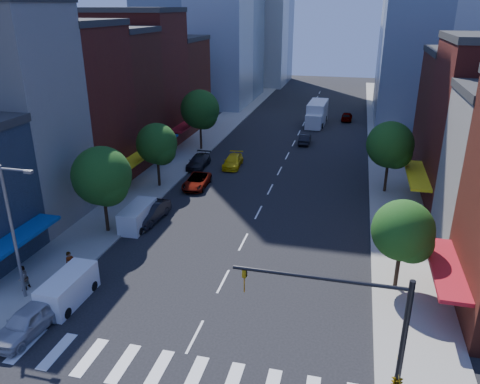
% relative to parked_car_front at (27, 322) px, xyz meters
% --- Properties ---
extents(ground, '(220.00, 220.00, 0.00)m').
position_rel_parked_car_front_xyz_m(ground, '(9.50, 2.00, -0.80)').
color(ground, black).
rests_on(ground, ground).
extents(sidewalk_left, '(5.00, 120.00, 0.15)m').
position_rel_parked_car_front_xyz_m(sidewalk_left, '(-3.00, 42.00, -0.72)').
color(sidewalk_left, gray).
rests_on(sidewalk_left, ground).
extents(sidewalk_right, '(5.00, 120.00, 0.15)m').
position_rel_parked_car_front_xyz_m(sidewalk_right, '(22.00, 42.00, -0.72)').
color(sidewalk_right, gray).
rests_on(sidewalk_right, ground).
extents(crosswalk, '(19.00, 3.00, 0.01)m').
position_rel_parked_car_front_xyz_m(crosswalk, '(9.50, -1.00, -0.79)').
color(crosswalk, silver).
rests_on(crosswalk, ground).
extents(bldg_left_1, '(12.00, 8.00, 18.00)m').
position_rel_parked_car_front_xyz_m(bldg_left_1, '(-11.50, 14.00, 8.20)').
color(bldg_left_1, '#B3AEA5').
rests_on(bldg_left_1, ground).
extents(bldg_left_2, '(12.00, 9.00, 16.00)m').
position_rel_parked_car_front_xyz_m(bldg_left_2, '(-11.50, 22.50, 7.20)').
color(bldg_left_2, '#5D1A16').
rests_on(bldg_left_2, ground).
extents(bldg_left_3, '(12.00, 8.00, 15.00)m').
position_rel_parked_car_front_xyz_m(bldg_left_3, '(-11.50, 31.00, 6.70)').
color(bldg_left_3, '#551F15').
rests_on(bldg_left_3, ground).
extents(bldg_left_4, '(12.00, 9.00, 17.00)m').
position_rel_parked_car_front_xyz_m(bldg_left_4, '(-11.50, 39.50, 7.70)').
color(bldg_left_4, '#5D1A16').
rests_on(bldg_left_4, ground).
extents(bldg_left_5, '(12.00, 10.00, 13.00)m').
position_rel_parked_car_front_xyz_m(bldg_left_5, '(-11.50, 49.00, 5.70)').
color(bldg_left_5, '#551F15').
rests_on(bldg_left_5, ground).
extents(bldg_right_3, '(12.00, 10.00, 13.00)m').
position_rel_parked_car_front_xyz_m(bldg_right_3, '(30.50, 36.00, 5.70)').
color(bldg_right_3, '#551F15').
rests_on(bldg_right_3, ground).
extents(traffic_signal, '(7.24, 2.24, 8.00)m').
position_rel_parked_car_front_xyz_m(traffic_signal, '(19.44, -2.50, 3.36)').
color(traffic_signal, black).
rests_on(traffic_signal, sidewalk_right).
extents(streetlight, '(2.25, 0.25, 9.00)m').
position_rel_parked_car_front_xyz_m(streetlight, '(-2.31, 3.00, 4.48)').
color(streetlight, slate).
rests_on(streetlight, sidewalk_left).
extents(tree_left_near, '(4.80, 4.80, 7.30)m').
position_rel_parked_car_front_xyz_m(tree_left_near, '(-1.85, 12.92, 4.07)').
color(tree_left_near, black).
rests_on(tree_left_near, sidewalk_left).
extents(tree_left_mid, '(4.20, 4.20, 6.65)m').
position_rel_parked_car_front_xyz_m(tree_left_mid, '(-1.85, 23.92, 3.73)').
color(tree_left_mid, black).
rests_on(tree_left_mid, sidewalk_left).
extents(tree_left_far, '(5.00, 5.00, 7.75)m').
position_rel_parked_car_front_xyz_m(tree_left_far, '(-1.85, 37.92, 4.41)').
color(tree_left_far, black).
rests_on(tree_left_far, sidewalk_left).
extents(tree_right_near, '(4.00, 4.00, 6.20)m').
position_rel_parked_car_front_xyz_m(tree_right_near, '(21.15, 9.92, 3.39)').
color(tree_right_near, black).
rests_on(tree_right_near, sidewalk_right).
extents(tree_right_far, '(4.60, 4.60, 7.20)m').
position_rel_parked_car_front_xyz_m(tree_right_far, '(21.15, 27.92, 4.07)').
color(tree_right_far, black).
rests_on(tree_right_far, sidewalk_right).
extents(parked_car_front, '(2.36, 4.84, 1.59)m').
position_rel_parked_car_front_xyz_m(parked_car_front, '(0.00, 0.00, 0.00)').
color(parked_car_front, '#AFAFB4').
rests_on(parked_car_front, ground).
extents(parked_car_second, '(2.07, 5.04, 1.63)m').
position_rel_parked_car_front_xyz_m(parked_car_second, '(0.60, 15.92, 0.02)').
color(parked_car_second, black).
rests_on(parked_car_second, ground).
extents(parked_car_third, '(2.47, 4.94, 1.34)m').
position_rel_parked_car_front_xyz_m(parked_car_third, '(1.90, 24.75, -0.12)').
color(parked_car_third, '#999999').
rests_on(parked_car_third, ground).
extents(parked_car_rear, '(2.15, 4.99, 1.43)m').
position_rel_parked_car_front_xyz_m(parked_car_rear, '(0.00, 31.02, -0.08)').
color(parked_car_rear, black).
rests_on(parked_car_rear, ground).
extents(cargo_van_near, '(1.88, 4.51, 1.91)m').
position_rel_parked_car_front_xyz_m(cargo_van_near, '(0.52, 3.25, 0.15)').
color(cargo_van_near, white).
rests_on(cargo_van_near, ground).
extents(cargo_van_far, '(1.94, 4.54, 1.92)m').
position_rel_parked_car_front_xyz_m(cargo_van_far, '(0.00, 14.55, 0.15)').
color(cargo_van_far, silver).
rests_on(cargo_van_far, ground).
extents(taxi, '(2.18, 4.82, 1.37)m').
position_rel_parked_car_front_xyz_m(taxi, '(3.88, 32.19, -0.11)').
color(taxi, yellow).
rests_on(taxi, ground).
extents(traffic_car_oncoming, '(1.46, 4.10, 1.35)m').
position_rel_parked_car_front_xyz_m(traffic_car_oncoming, '(11.00, 44.13, -0.12)').
color(traffic_car_oncoming, black).
rests_on(traffic_car_oncoming, ground).
extents(traffic_car_far, '(1.76, 4.22, 1.43)m').
position_rel_parked_car_front_xyz_m(traffic_car_far, '(16.17, 59.86, -0.08)').
color(traffic_car_far, '#999999').
rests_on(traffic_car_far, ground).
extents(box_truck, '(2.99, 8.88, 3.54)m').
position_rel_parked_car_front_xyz_m(box_truck, '(11.52, 55.96, 0.88)').
color(box_truck, silver).
rests_on(box_truck, ground).
extents(pedestrian_near, '(0.73, 0.79, 1.82)m').
position_rel_parked_car_front_xyz_m(pedestrian_near, '(-1.00, 6.02, 0.26)').
color(pedestrian_near, '#999999').
rests_on(pedestrian_near, sidewalk_left).
extents(pedestrian_far, '(0.67, 0.85, 1.73)m').
position_rel_parked_car_front_xyz_m(pedestrian_far, '(-3.05, 3.69, 0.22)').
color(pedestrian_far, '#999999').
rests_on(pedestrian_far, sidewalk_left).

